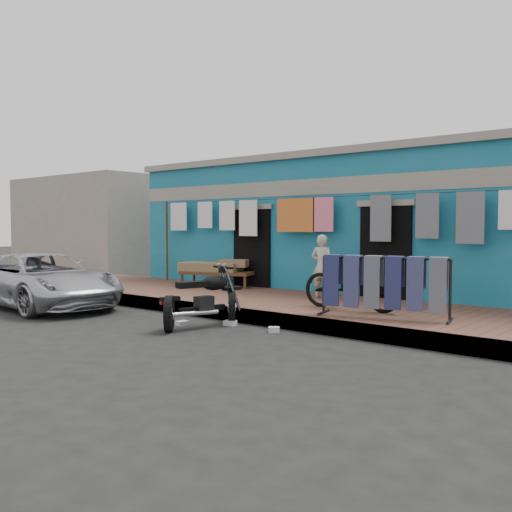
{
  "coord_description": "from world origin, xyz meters",
  "views": [
    {
      "loc": [
        6.61,
        -5.89,
        1.69
      ],
      "look_at": [
        0.0,
        2.0,
        1.15
      ],
      "focal_mm": 40.0,
      "sensor_mm": 36.0,
      "label": 1
    }
  ],
  "objects_px": {
    "motorcycle": "(202,298)",
    "bicycle": "(351,276)",
    "jeans_rack": "(384,286)",
    "seated_person": "(322,266)",
    "car": "(41,279)",
    "charpoy": "(218,273)"
  },
  "relations": [
    {
      "from": "car",
      "to": "motorcycle",
      "type": "relative_size",
      "value": 2.55
    },
    {
      "from": "seated_person",
      "to": "charpoy",
      "type": "distance_m",
      "value": 3.17
    },
    {
      "from": "bicycle",
      "to": "car",
      "type": "bearing_deg",
      "value": 108.83
    },
    {
      "from": "seated_person",
      "to": "car",
      "type": "bearing_deg",
      "value": 26.09
    },
    {
      "from": "charpoy",
      "to": "seated_person",
      "type": "bearing_deg",
      "value": -5.09
    },
    {
      "from": "car",
      "to": "jeans_rack",
      "type": "bearing_deg",
      "value": -71.33
    },
    {
      "from": "bicycle",
      "to": "charpoy",
      "type": "height_order",
      "value": "bicycle"
    },
    {
      "from": "car",
      "to": "jeans_rack",
      "type": "relative_size",
      "value": 1.95
    },
    {
      "from": "car",
      "to": "seated_person",
      "type": "height_order",
      "value": "seated_person"
    },
    {
      "from": "bicycle",
      "to": "motorcycle",
      "type": "distance_m",
      "value": 2.58
    },
    {
      "from": "motorcycle",
      "to": "jeans_rack",
      "type": "xyz_separation_m",
      "value": [
        2.56,
        1.49,
        0.25
      ]
    },
    {
      "from": "seated_person",
      "to": "motorcycle",
      "type": "bearing_deg",
      "value": 71.57
    },
    {
      "from": "seated_person",
      "to": "jeans_rack",
      "type": "height_order",
      "value": "seated_person"
    },
    {
      "from": "bicycle",
      "to": "jeans_rack",
      "type": "bearing_deg",
      "value": -118.14
    },
    {
      "from": "motorcycle",
      "to": "bicycle",
      "type": "bearing_deg",
      "value": 59.07
    },
    {
      "from": "seated_person",
      "to": "jeans_rack",
      "type": "relative_size",
      "value": 0.6
    },
    {
      "from": "car",
      "to": "bicycle",
      "type": "xyz_separation_m",
      "value": [
        6.0,
        2.34,
        0.24
      ]
    },
    {
      "from": "seated_person",
      "to": "motorcycle",
      "type": "height_order",
      "value": "seated_person"
    },
    {
      "from": "seated_person",
      "to": "motorcycle",
      "type": "distance_m",
      "value": 2.99
    },
    {
      "from": "charpoy",
      "to": "car",
      "type": "bearing_deg",
      "value": -113.03
    },
    {
      "from": "bicycle",
      "to": "jeans_rack",
      "type": "relative_size",
      "value": 0.84
    },
    {
      "from": "bicycle",
      "to": "motorcycle",
      "type": "xyz_separation_m",
      "value": [
        -1.74,
        -1.88,
        -0.33
      ]
    }
  ]
}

